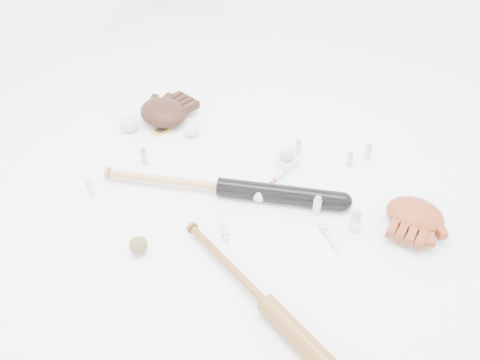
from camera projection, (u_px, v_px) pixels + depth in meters
The scene contains 21 objects.
bat_dark at pixel (221, 187), 1.86m from camera, with size 1.02×0.07×0.07m, color black, non-canonical shape.
bat_wood at pixel (267, 304), 1.45m from camera, with size 0.89×0.06×0.06m, color brown, non-canonical shape.
glove_dark at pixel (163, 112), 2.24m from camera, with size 0.29×0.29×0.10m, color black, non-canonical shape.
glove_tan at pixel (415, 215), 1.73m from camera, with size 0.25×0.25×0.09m, color maroon, non-canonical shape.
trading_card at pixel (160, 131), 2.21m from camera, with size 0.06×0.08×0.00m, color gold.
pedestal at pixel (287, 163), 2.00m from camera, with size 0.07×0.07×0.04m, color white.
baseball_on_pedestal at pixel (288, 153), 1.96m from camera, with size 0.07×0.07×0.07m, color silver.
baseball_left at pixel (129, 123), 2.18m from camera, with size 0.08×0.08×0.08m, color silver.
baseball_upper at pixel (192, 130), 2.16m from camera, with size 0.07×0.07×0.07m, color silver.
baseball_mid at pixel (259, 194), 1.83m from camera, with size 0.07×0.07×0.07m, color silver.
baseball_aged at pixel (138, 245), 1.63m from camera, with size 0.06×0.06×0.06m, color brown.
syringe_0 at pixel (91, 190), 1.89m from camera, with size 0.13×0.02×0.02m, color #ADBCC6, non-canonical shape.
syringe_1 at pixel (223, 229), 1.73m from camera, with size 0.15×0.03×0.02m, color #ADBCC6, non-canonical shape.
syringe_2 at pixel (280, 177), 1.95m from camera, with size 0.14×0.02×0.02m, color #ADBCC6, non-canonical shape.
syringe_3 at pixel (329, 237), 1.69m from camera, with size 0.16×0.03×0.02m, color #ADBCC6, non-canonical shape.
vial_0 at pixel (350, 159), 2.00m from camera, with size 0.03×0.03×0.07m, color silver.
vial_1 at pixel (298, 147), 2.05m from camera, with size 0.03×0.03×0.07m, color silver.
vial_2 at pixel (317, 205), 1.77m from camera, with size 0.03×0.03×0.08m, color silver.
vial_3 at pixel (356, 221), 1.71m from camera, with size 0.04×0.04×0.09m, color silver.
vial_4 at pixel (144, 156), 2.00m from camera, with size 0.03×0.03×0.08m, color silver.
vial_5 at pixel (368, 152), 2.03m from camera, with size 0.03×0.03×0.07m, color silver.
Camera 1 is at (0.63, -1.23, 1.28)m, focal length 35.00 mm.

